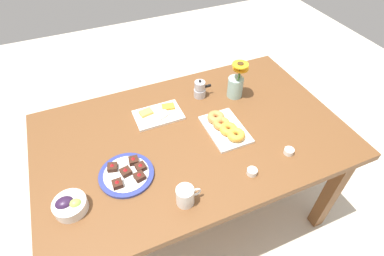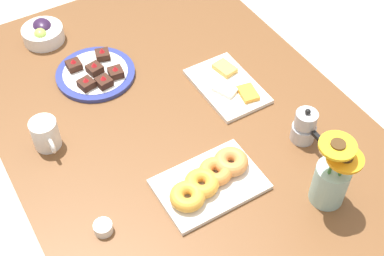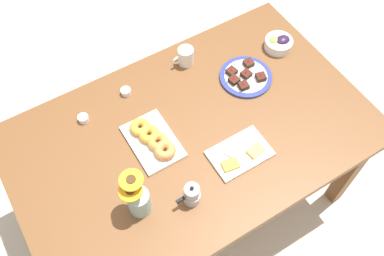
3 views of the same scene
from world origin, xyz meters
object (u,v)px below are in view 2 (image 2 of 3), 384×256
(dessert_plate, at_px, (96,73))
(cheese_platter, at_px, (228,85))
(grape_bowl, at_px, (43,33))
(dining_table, at_px, (192,156))
(flower_vase, at_px, (331,180))
(jam_cup_honey, at_px, (103,227))
(moka_pot, at_px, (304,127))
(croissant_platter, at_px, (210,180))
(coffee_mug, at_px, (45,134))

(dessert_plate, bearing_deg, cheese_platter, 51.65)
(grape_bowl, bearing_deg, dining_table, 18.08)
(dining_table, height_order, dessert_plate, dessert_plate)
(cheese_platter, relative_size, flower_vase, 1.10)
(jam_cup_honey, relative_size, dessert_plate, 0.19)
(jam_cup_honey, xyz_separation_m, dessert_plate, (-0.53, 0.22, -0.00))
(cheese_platter, distance_m, flower_vase, 0.48)
(cheese_platter, bearing_deg, jam_cup_honey, -63.94)
(cheese_platter, xyz_separation_m, moka_pot, (0.28, 0.07, 0.04))
(jam_cup_honey, bearing_deg, dessert_plate, 157.82)
(croissant_platter, height_order, dessert_plate, same)
(cheese_platter, bearing_deg, dining_table, -59.78)
(coffee_mug, xyz_separation_m, moka_pot, (0.35, 0.64, 0.00))
(dining_table, distance_m, grape_bowl, 0.68)
(grape_bowl, xyz_separation_m, dessert_plate, (0.26, 0.08, -0.02))
(croissant_platter, bearing_deg, jam_cup_honey, -93.47)
(coffee_mug, relative_size, cheese_platter, 0.43)
(dessert_plate, bearing_deg, croissant_platter, 8.64)
(croissant_platter, relative_size, jam_cup_honey, 5.83)
(jam_cup_honey, height_order, moka_pot, moka_pot)
(dessert_plate, bearing_deg, jam_cup_honey, -22.18)
(croissant_platter, xyz_separation_m, moka_pot, (-0.00, 0.32, 0.03))
(jam_cup_honey, relative_size, moka_pot, 0.40)
(dining_table, xyz_separation_m, moka_pot, (0.17, 0.27, 0.13))
(dessert_plate, bearing_deg, dining_table, 18.96)
(coffee_mug, bearing_deg, moka_pot, 61.03)
(moka_pot, bearing_deg, cheese_platter, -166.53)
(coffee_mug, relative_size, grape_bowl, 0.80)
(dining_table, height_order, moka_pot, moka_pot)
(flower_vase, bearing_deg, coffee_mug, -134.39)
(cheese_platter, height_order, jam_cup_honey, cheese_platter)
(coffee_mug, distance_m, flower_vase, 0.78)
(dining_table, height_order, jam_cup_honey, jam_cup_honey)
(grape_bowl, distance_m, dessert_plate, 0.27)
(dining_table, distance_m, cheese_platter, 0.25)
(grape_bowl, height_order, jam_cup_honey, grape_bowl)
(coffee_mug, distance_m, jam_cup_honey, 0.34)
(grape_bowl, relative_size, flower_vase, 0.59)
(croissant_platter, height_order, moka_pot, moka_pot)
(dessert_plate, height_order, flower_vase, flower_vase)
(cheese_platter, relative_size, moka_pot, 2.18)
(coffee_mug, relative_size, dessert_plate, 0.44)
(dining_table, distance_m, jam_cup_honey, 0.39)
(jam_cup_honey, bearing_deg, coffee_mug, -177.06)
(croissant_platter, bearing_deg, cheese_platter, 139.05)
(flower_vase, relative_size, moka_pot, 1.99)
(grape_bowl, xyz_separation_m, cheese_platter, (0.52, 0.41, -0.02))
(jam_cup_honey, bearing_deg, moka_pot, 88.66)
(coffee_mug, xyz_separation_m, cheese_platter, (0.07, 0.57, -0.04))
(jam_cup_honey, distance_m, dessert_plate, 0.58)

